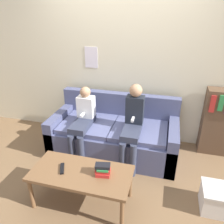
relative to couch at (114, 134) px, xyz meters
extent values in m
plane|color=brown|center=(0.00, -0.56, -0.28)|extent=(10.00, 10.00, 0.00)
cube|color=beige|center=(0.00, 0.53, 1.02)|extent=(8.00, 0.06, 2.60)
cube|color=silver|center=(-0.51, 0.50, 1.04)|extent=(0.21, 0.00, 0.33)
cube|color=#4C5175|center=(0.00, -0.04, -0.08)|extent=(1.85, 0.88, 0.41)
cube|color=#4C5175|center=(0.00, 0.33, 0.34)|extent=(1.85, 0.14, 0.42)
cube|color=#4C5175|center=(-0.86, -0.04, 0.00)|extent=(0.14, 0.88, 0.57)
cube|color=#4C5175|center=(0.86, -0.04, 0.00)|extent=(0.14, 0.88, 0.57)
cube|color=slate|center=(-0.39, -0.07, 0.16)|extent=(0.77, 0.72, 0.07)
cube|color=slate|center=(0.39, -0.07, 0.16)|extent=(0.77, 0.72, 0.07)
cube|color=brown|center=(-0.09, -1.09, 0.13)|extent=(1.09, 0.52, 0.04)
cylinder|color=brown|center=(-0.60, -1.30, -0.08)|extent=(0.04, 0.04, 0.39)
cylinder|color=brown|center=(0.41, -1.30, -0.08)|extent=(0.04, 0.04, 0.39)
cylinder|color=brown|center=(-0.60, -0.87, -0.08)|extent=(0.04, 0.04, 0.39)
cylinder|color=brown|center=(0.41, -0.87, -0.08)|extent=(0.04, 0.04, 0.39)
cylinder|color=#33384C|center=(-0.48, -0.50, -0.04)|extent=(0.09, 0.09, 0.48)
cylinder|color=#33384C|center=(-0.34, -0.50, -0.04)|extent=(0.09, 0.09, 0.48)
cube|color=#33384C|center=(-0.41, -0.23, 0.24)|extent=(0.23, 0.54, 0.09)
cube|color=white|center=(-0.41, -0.07, 0.44)|extent=(0.24, 0.16, 0.31)
sphere|color=tan|center=(-0.41, -0.07, 0.67)|extent=(0.15, 0.15, 0.15)
cube|color=white|center=(-0.41, -0.22, 0.38)|extent=(0.03, 0.12, 0.03)
cylinder|color=#33384C|center=(0.24, -0.50, -0.04)|extent=(0.09, 0.09, 0.48)
cylinder|color=#33384C|center=(0.38, -0.50, -0.04)|extent=(0.09, 0.09, 0.48)
cube|color=#33384C|center=(0.31, -0.23, 0.24)|extent=(0.23, 0.54, 0.09)
cube|color=#1E232D|center=(0.31, -0.07, 0.48)|extent=(0.24, 0.16, 0.39)
sphere|color=tan|center=(0.31, -0.07, 0.76)|extent=(0.17, 0.17, 0.17)
cube|color=white|center=(0.31, -0.22, 0.40)|extent=(0.03, 0.12, 0.03)
cube|color=black|center=(-0.31, -1.10, 0.16)|extent=(0.11, 0.17, 0.02)
cube|color=red|center=(0.15, -1.05, 0.17)|extent=(0.16, 0.16, 0.04)
cube|color=red|center=(0.15, -1.06, 0.20)|extent=(0.17, 0.12, 0.03)
cube|color=#2D8442|center=(0.15, -1.06, 0.23)|extent=(0.14, 0.14, 0.02)
cube|color=black|center=(0.15, -1.06, 0.26)|extent=(0.17, 0.12, 0.04)
cube|color=brown|center=(1.48, 0.36, 0.22)|extent=(0.45, 0.24, 1.01)
cube|color=red|center=(1.33, 0.23, 0.55)|extent=(0.07, 0.02, 0.25)
cube|color=#2D8442|center=(1.43, 0.23, 0.58)|extent=(0.07, 0.02, 0.23)
cube|color=silver|center=(1.38, -0.81, -0.15)|extent=(0.37, 0.31, 0.26)
cube|color=beige|center=(1.38, -0.81, -0.01)|extent=(0.39, 0.33, 0.02)
camera|label=1|loc=(0.70, -2.77, 1.74)|focal=35.00mm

